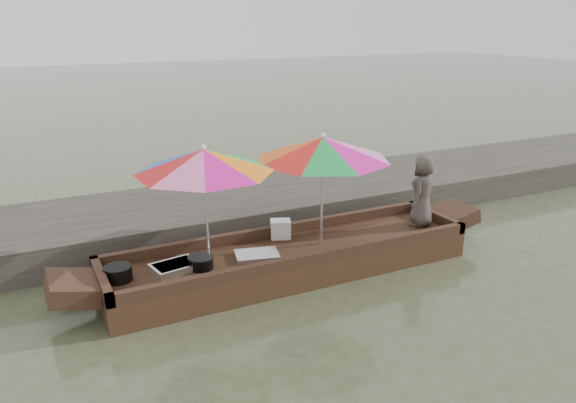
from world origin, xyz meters
name	(u,v)px	position (x,y,z in m)	size (l,w,h in m)	color
water	(291,273)	(0.00, 0.00, 0.00)	(80.00, 80.00, 0.00)	#3C4426
dock	(233,209)	(0.00, 2.20, 0.25)	(22.00, 2.20, 0.50)	#2D2B26
boat_hull	(291,261)	(0.00, 0.00, 0.17)	(5.04, 1.20, 0.35)	#3C2619
cooking_pot	(118,273)	(-2.27, 0.08, 0.44)	(0.33, 0.33, 0.18)	black
tray_crayfish	(175,267)	(-1.59, 0.04, 0.39)	(0.56, 0.39, 0.09)	silver
tray_scallop	(257,255)	(-0.53, -0.05, 0.38)	(0.56, 0.39, 0.06)	silver
charcoal_grill	(201,263)	(-1.28, -0.04, 0.42)	(0.31, 0.31, 0.14)	black
supply_bag	(280,229)	(0.05, 0.45, 0.48)	(0.28, 0.22, 0.26)	silver
vendor	(423,191)	(2.17, -0.03, 0.89)	(0.53, 0.35, 1.08)	#433C38
umbrella_bow	(206,207)	(-1.17, 0.00, 1.12)	(1.69, 1.69, 1.55)	green
umbrella_stern	(322,190)	(0.46, 0.00, 1.12)	(1.81, 1.81, 1.55)	#FFF714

